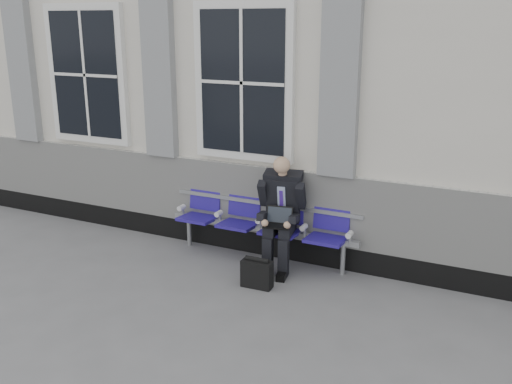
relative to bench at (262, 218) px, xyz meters
The scene contains 5 objects.
ground 1.58m from the bench, 116.98° to the right, with size 70.00×70.00×0.00m, color slate.
station_building 2.81m from the bench, 107.84° to the left, with size 14.40×4.40×4.49m.
bench is the anchor object (origin of this frame).
businessman 0.41m from the bench, 22.47° to the right, with size 0.61×0.82×1.43m.
briefcase 0.93m from the bench, 68.86° to the right, with size 0.37×0.17×0.37m.
Camera 1 is at (3.60, -4.94, 2.97)m, focal length 40.00 mm.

